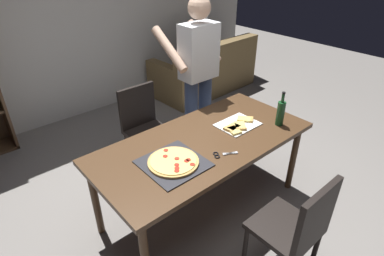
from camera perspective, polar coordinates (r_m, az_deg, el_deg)
name	(u,v)px	position (r m, az deg, el deg)	size (l,w,h in m)	color
ground_plane	(202,207)	(3.06, 1.90, -14.12)	(12.00, 12.00, 0.00)	gray
back_wall	(65,13)	(4.50, -22.16, 18.90)	(6.40, 0.10, 2.80)	silver
dining_table	(204,147)	(2.63, 2.15, -3.51)	(1.87, 0.89, 0.75)	#4C331E
chair_near_camera	(297,226)	(2.31, 18.61, -16.63)	(0.42, 0.42, 0.90)	black
chair_far_side	(144,123)	(3.35, -8.77, 0.88)	(0.42, 0.42, 0.90)	black
couch	(206,73)	(5.26, 2.57, 9.99)	(1.74, 0.92, 0.85)	brown
person_serving_pizza	(198,73)	(3.29, 1.01, 10.04)	(0.55, 0.54, 1.75)	#38476B
pepperoni_pizza_on_tray	(173,162)	(2.32, -3.42, -6.24)	(0.44, 0.44, 0.04)	#2D2D33
pizza_slices_on_towel	(238,125)	(2.80, 8.33, 0.52)	(0.37, 0.28, 0.03)	white
wine_bottle	(281,113)	(2.86, 15.85, 2.71)	(0.07, 0.07, 0.32)	#194723
kitchen_scissors	(221,154)	(2.42, 5.38, -4.81)	(0.19, 0.14, 0.01)	silver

